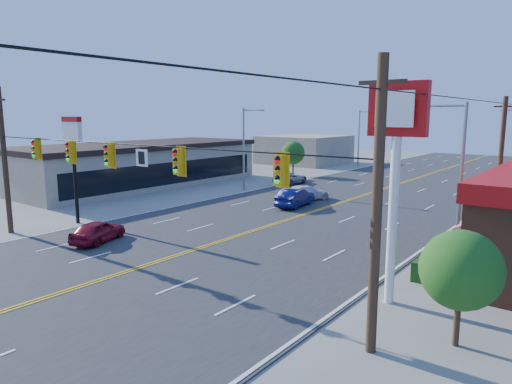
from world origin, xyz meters
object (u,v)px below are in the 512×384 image
Objects in this scene: kfc_pylon at (396,149)px; car_white at (306,193)px; car_blue at (295,198)px; pizza_hut_sign at (73,147)px; car_silver at (290,179)px; car_magenta at (98,232)px; signal_span at (124,169)px.

kfc_pylon is 1.94× the size of car_white.
kfc_pylon is 19.84m from car_blue.
pizza_hut_sign is 1.53× the size of car_silver.
kfc_pylon reaches higher than pizza_hut_sign.
car_blue is at bearing 133.86° from kfc_pylon.
car_white is at bearing 128.78° from car_silver.
pizza_hut_sign is (-22.00, 0.00, -0.86)m from kfc_pylon.
car_silver is at bearing -62.02° from car_blue.
car_blue is at bearing -121.41° from car_magenta.
car_magenta is at bearing 95.14° from car_silver.
car_blue is 1.01× the size of car_white.
car_silver is (-20.19, 23.66, -5.42)m from kfc_pylon.
car_magenta is at bearing -20.22° from pizza_hut_sign.
pizza_hut_sign is 24.17m from car_silver.
pizza_hut_sign reaches higher than car_silver.
signal_span is 6.53× the size of car_magenta.
pizza_hut_sign is at bearing 180.00° from kfc_pylon.
signal_span is 5.54× the size of car_white.
kfc_pylon reaches higher than car_silver.
car_silver is at bearing 85.63° from pizza_hut_sign.
car_blue is at bearing 96.82° from signal_span.
pizza_hut_sign is at bearing 84.99° from car_white.
car_white is (2.56, 18.71, 0.00)m from car_magenta.
signal_span reaches higher than pizza_hut_sign.
car_blue is 12.08m from car_silver.
car_white is (-14.00, 16.71, -5.41)m from kfc_pylon.
signal_span is 5.51× the size of car_blue.
car_magenta is (-16.57, -2.00, -5.41)m from kfc_pylon.
car_blue is at bearing 125.06° from car_white.
signal_span reaches higher than car_blue.
signal_span reaches higher than car_magenta.
kfc_pylon is 1.90× the size of car_silver.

